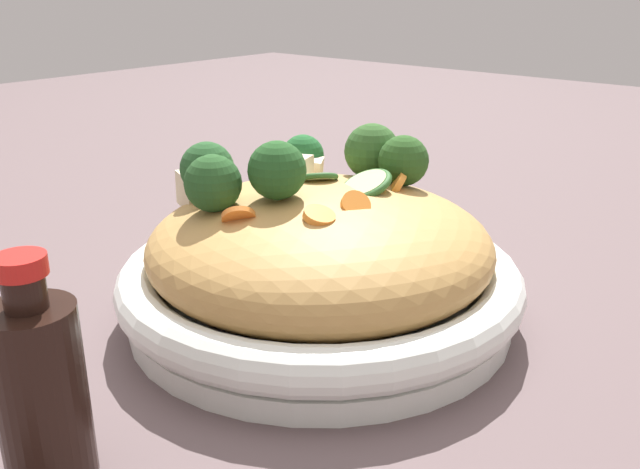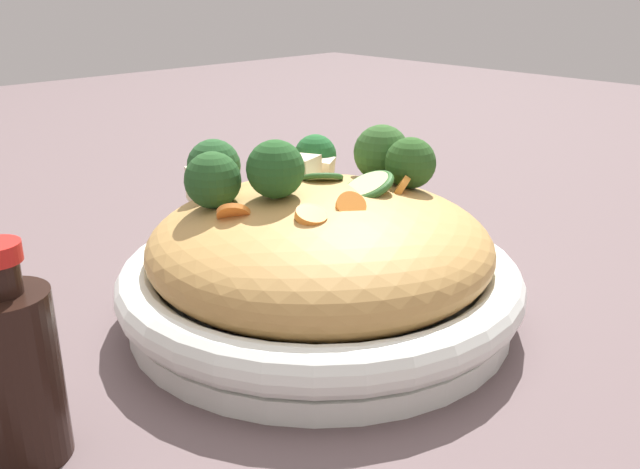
{
  "view_description": "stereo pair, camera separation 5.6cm",
  "coord_description": "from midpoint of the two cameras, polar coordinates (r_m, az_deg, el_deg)",
  "views": [
    {
      "loc": [
        0.34,
        -0.4,
        0.27
      ],
      "look_at": [
        0.0,
        0.0,
        0.07
      ],
      "focal_mm": 39.03,
      "sensor_mm": 36.0,
      "label": 1
    },
    {
      "loc": [
        0.38,
        -0.36,
        0.27
      ],
      "look_at": [
        0.0,
        0.0,
        0.07
      ],
      "focal_mm": 39.03,
      "sensor_mm": 36.0,
      "label": 2
    }
  ],
  "objects": [
    {
      "name": "broccoli_florets",
      "position": [
        0.58,
        -4.29,
        5.6
      ],
      "size": [
        0.18,
        0.21,
        0.07
      ],
      "color": "#8CB170",
      "rests_on": "serving_bowl"
    },
    {
      "name": "chicken_chunks",
      "position": [
        0.61,
        -8.37,
        4.39
      ],
      "size": [
        0.09,
        0.13,
        0.04
      ],
      "color": "beige",
      "rests_on": "serving_bowl"
    },
    {
      "name": "ground_plane",
      "position": [
        0.59,
        -2.74,
        -6.71
      ],
      "size": [
        3.0,
        3.0,
        0.0
      ],
      "primitive_type": "plane",
      "color": "#5E4C4E"
    },
    {
      "name": "soy_sauce_bottle",
      "position": [
        0.43,
        -25.57,
        -11.44
      ],
      "size": [
        0.05,
        0.05,
        0.14
      ],
      "color": "black",
      "rests_on": "ground_plane"
    },
    {
      "name": "carrot_coins",
      "position": [
        0.53,
        -3.96,
        2.48
      ],
      "size": [
        0.14,
        0.16,
        0.03
      ],
      "color": "orange",
      "rests_on": "serving_bowl"
    },
    {
      "name": "zucchini_slices",
      "position": [
        0.57,
        -0.33,
        4.21
      ],
      "size": [
        0.1,
        0.06,
        0.02
      ],
      "color": "#C0DD96",
      "rests_on": "serving_bowl"
    },
    {
      "name": "serving_bowl",
      "position": [
        0.58,
        -2.78,
        -4.31
      ],
      "size": [
        0.33,
        0.33,
        0.05
      ],
      "color": "white",
      "rests_on": "ground_plane"
    },
    {
      "name": "noodle_heap",
      "position": [
        0.56,
        -2.84,
        -0.92
      ],
      "size": [
        0.28,
        0.28,
        0.09
      ],
      "color": "tan",
      "rests_on": "serving_bowl"
    }
  ]
}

